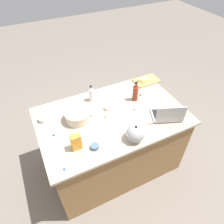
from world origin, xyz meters
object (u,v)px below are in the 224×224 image
object	(u,v)px
mixing_bowl_large	(77,115)
bottle_soy	(135,93)
kettle	(135,134)
cutting_board	(146,81)
ramekin_medium	(108,108)
ramekin_small	(43,119)
butter_stick_right	(145,80)
butter_stick_left	(142,79)
ramekin_wide	(95,147)
bottle_vinegar	(91,95)
candy_bag	(76,142)
laptop	(167,115)

from	to	relation	value
mixing_bowl_large	bottle_soy	xyz separation A→B (m)	(-0.72, -0.02, 0.04)
bottle_soy	kettle	size ratio (longest dim) A/B	1.17
cutting_board	ramekin_medium	xyz separation A→B (m)	(0.70, 0.28, 0.01)
bottle_soy	ramekin_small	xyz separation A→B (m)	(1.05, -0.12, -0.08)
ramekin_medium	butter_stick_right	bearing A→B (deg)	-159.05
butter_stick_left	ramekin_wide	size ratio (longest dim) A/B	1.39
bottle_vinegar	ramekin_small	bearing A→B (deg)	8.89
cutting_board	candy_bag	distance (m)	1.34
candy_bag	ramekin_wide	bearing A→B (deg)	153.82
bottle_vinegar	cutting_board	size ratio (longest dim) A/B	0.62
laptop	candy_bag	xyz separation A→B (m)	(1.00, -0.05, 0.04)
bottle_soy	butter_stick_left	world-z (taller)	bottle_soy
cutting_board	ramekin_small	bearing A→B (deg)	5.69
cutting_board	ramekin_medium	distance (m)	0.75
bottle_vinegar	ramekin_wide	size ratio (longest dim) A/B	2.58
mixing_bowl_large	ramekin_small	bearing A→B (deg)	-23.70
ramekin_wide	ramekin_small	bearing A→B (deg)	-58.10
cutting_board	candy_bag	size ratio (longest dim) A/B	1.93
cutting_board	ramekin_small	size ratio (longest dim) A/B	3.41
kettle	butter_stick_right	xyz separation A→B (m)	(-0.61, -0.76, -0.04)
kettle	butter_stick_left	size ratio (longest dim) A/B	1.94
cutting_board	kettle	bearing A→B (deg)	50.57
laptop	butter_stick_right	world-z (taller)	laptop
butter_stick_left	ramekin_medium	xyz separation A→B (m)	(0.64, 0.30, -0.02)
laptop	cutting_board	bearing A→B (deg)	-104.93
bottle_vinegar	ramekin_small	world-z (taller)	bottle_vinegar
ramekin_medium	candy_bag	size ratio (longest dim) A/B	0.44
cutting_board	ramekin_wide	xyz separation A→B (m)	(1.03, 0.71, 0.01)
bottle_vinegar	ramekin_small	xyz separation A→B (m)	(0.59, 0.09, -0.06)
cutting_board	mixing_bowl_large	bearing A→B (deg)	15.16
butter_stick_left	ramekin_wide	distance (m)	1.22
bottle_vinegar	candy_bag	size ratio (longest dim) A/B	1.20
laptop	bottle_vinegar	distance (m)	0.88
ramekin_medium	candy_bag	distance (m)	0.60
cutting_board	ramekin_medium	bearing A→B (deg)	21.62
kettle	candy_bag	xyz separation A→B (m)	(0.54, -0.14, 0.01)
bottle_soy	butter_stick_right	world-z (taller)	bottle_soy
ramekin_small	ramekin_medium	bearing A→B (deg)	168.63
butter_stick_right	ramekin_wide	distance (m)	1.21
bottle_soy	candy_bag	xyz separation A→B (m)	(0.85, 0.37, -0.02)
butter_stick_right	bottle_soy	bearing A→B (deg)	38.65
kettle	ramekin_wide	xyz separation A→B (m)	(0.39, -0.07, -0.06)
candy_bag	ramekin_small	bearing A→B (deg)	-67.51
bottle_soy	cutting_board	bearing A→B (deg)	-141.88
laptop	candy_bag	size ratio (longest dim) A/B	2.17
laptop	butter_stick_right	xyz separation A→B (m)	(-0.15, -0.66, -0.01)
ramekin_wide	mixing_bowl_large	bearing A→B (deg)	-87.19
candy_bag	laptop	bearing A→B (deg)	177.36
mixing_bowl_large	ramekin_medium	bearing A→B (deg)	-178.64
bottle_soy	ramekin_medium	bearing A→B (deg)	2.41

